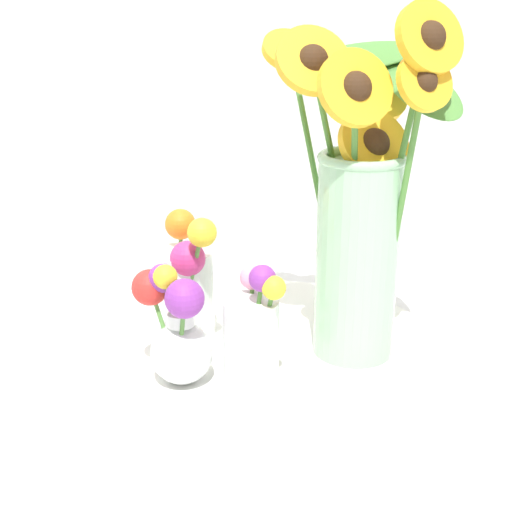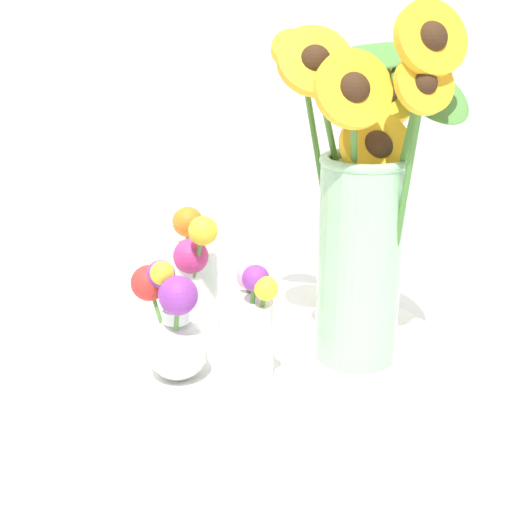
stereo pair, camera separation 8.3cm
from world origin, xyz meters
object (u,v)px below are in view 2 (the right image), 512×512
object	(u,v)px
mason_jar_sunflowers	(363,213)
vase_bulb_right	(173,326)
vase_small_back	(191,282)
serving_tray	(256,363)
vase_small_center	(247,333)

from	to	relation	value
mason_jar_sunflowers	vase_bulb_right	world-z (taller)	mason_jar_sunflowers
mason_jar_sunflowers	vase_small_back	world-z (taller)	mason_jar_sunflowers
serving_tray	vase_small_center	world-z (taller)	vase_small_center
vase_bulb_right	vase_small_back	bearing A→B (deg)	64.08
vase_small_center	vase_small_back	size ratio (longest dim) A/B	0.83
serving_tray	vase_bulb_right	world-z (taller)	vase_bulb_right
vase_small_center	vase_bulb_right	bearing A→B (deg)	152.63
mason_jar_sunflowers	vase_small_back	distance (m)	0.24
mason_jar_sunflowers	serving_tray	bearing A→B (deg)	164.66
vase_small_center	mason_jar_sunflowers	bearing A→B (deg)	7.53
serving_tray	vase_small_center	distance (m)	0.09
vase_small_center	vase_small_back	xyz separation A→B (m)	(-0.03, 0.13, 0.02)
serving_tray	vase_small_center	xyz separation A→B (m)	(-0.03, -0.05, 0.07)
vase_small_center	vase_small_back	bearing A→B (deg)	103.52
vase_small_center	vase_small_back	distance (m)	0.14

